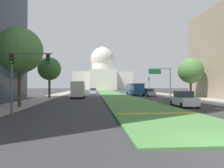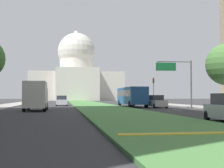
# 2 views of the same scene
# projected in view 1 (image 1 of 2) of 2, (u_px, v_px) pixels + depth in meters

# --- Properties ---
(ground_plane) EXTENTS (269.26, 269.26, 0.00)m
(ground_plane) POSITION_uv_depth(u_px,v_px,m) (110.00, 93.00, 68.73)
(ground_plane) COLOR #333335
(grass_median) EXTENTS (7.12, 110.15, 0.14)m
(grass_median) POSITION_uv_depth(u_px,v_px,m) (111.00, 93.00, 62.64)
(grass_median) COLOR #4C8442
(grass_median) RESTS_ON ground_plane
(median_curb_nose) EXTENTS (6.40, 0.50, 0.04)m
(median_curb_nose) POSITION_uv_depth(u_px,v_px,m) (158.00, 113.00, 16.75)
(median_curb_nose) COLOR gold
(median_curb_nose) RESTS_ON grass_median
(lane_dashes_right) EXTENTS (0.16, 40.81, 0.01)m
(lane_dashes_right) POSITION_uv_depth(u_px,v_px,m) (160.00, 98.00, 41.17)
(lane_dashes_right) COLOR silver
(lane_dashes_right) RESTS_ON ground_plane
(sidewalk_left) EXTENTS (4.00, 110.15, 0.15)m
(sidewalk_left) POSITION_uv_depth(u_px,v_px,m) (60.00, 94.00, 55.31)
(sidewalk_left) COLOR #9E9991
(sidewalk_left) RESTS_ON ground_plane
(sidewalk_right) EXTENTS (4.00, 110.15, 0.15)m
(sidewalk_right) POSITION_uv_depth(u_px,v_px,m) (164.00, 94.00, 57.77)
(sidewalk_right) COLOR #9E9991
(sidewalk_right) RESTS_ON ground_plane
(capitol_building) EXTENTS (35.39, 22.26, 27.36)m
(capitol_building) POSITION_uv_depth(u_px,v_px,m) (102.00, 74.00, 129.09)
(capitol_building) COLOR silver
(capitol_building) RESTS_ON ground_plane
(traffic_light_near_left) EXTENTS (3.34, 0.35, 5.20)m
(traffic_light_near_left) POSITION_uv_depth(u_px,v_px,m) (22.00, 69.00, 16.87)
(traffic_light_near_left) COLOR #515456
(traffic_light_near_left) RESTS_ON ground_plane
(traffic_light_far_right) EXTENTS (0.28, 0.35, 5.20)m
(traffic_light_far_right) POSITION_uv_depth(u_px,v_px,m) (149.00, 83.00, 64.13)
(traffic_light_far_right) COLOR #515456
(traffic_light_far_right) RESTS_ON ground_plane
(overhead_guide_sign) EXTENTS (5.07, 0.20, 6.50)m
(overhead_guide_sign) POSITION_uv_depth(u_px,v_px,m) (162.00, 76.00, 46.59)
(overhead_guide_sign) COLOR #515456
(overhead_guide_sign) RESTS_ON ground_plane
(street_tree_left_near) EXTENTS (4.92, 4.92, 8.70)m
(street_tree_left_near) POSITION_uv_depth(u_px,v_px,m) (20.00, 50.00, 22.35)
(street_tree_left_near) COLOR #4C3823
(street_tree_left_near) RESTS_ON ground_plane
(street_tree_left_mid) EXTENTS (4.14, 4.14, 7.55)m
(street_tree_left_mid) POSITION_uv_depth(u_px,v_px,m) (49.00, 69.00, 37.44)
(street_tree_left_mid) COLOR #4C3823
(street_tree_left_mid) RESTS_ON ground_plane
(street_tree_right_mid) EXTENTS (4.86, 4.86, 7.73)m
(street_tree_right_mid) POSITION_uv_depth(u_px,v_px,m) (191.00, 71.00, 39.93)
(street_tree_right_mid) COLOR #4C3823
(street_tree_right_mid) RESTS_ON ground_plane
(sedan_lead_stopped) EXTENTS (2.20, 4.56, 1.81)m
(sedan_lead_stopped) POSITION_uv_depth(u_px,v_px,m) (184.00, 99.00, 23.80)
(sedan_lead_stopped) COLOR silver
(sedan_lead_stopped) RESTS_ON ground_plane
(sedan_midblock) EXTENTS (2.02, 4.58, 1.78)m
(sedan_midblock) POSITION_uv_depth(u_px,v_px,m) (149.00, 93.00, 48.32)
(sedan_midblock) COLOR #BCBCC1
(sedan_midblock) RESTS_ON ground_plane
(sedan_distant) EXTENTS (1.94, 4.29, 1.73)m
(sedan_distant) POSITION_uv_depth(u_px,v_px,m) (93.00, 91.00, 59.00)
(sedan_distant) COLOR silver
(sedan_distant) RESTS_ON ground_plane
(box_truck_delivery) EXTENTS (2.40, 6.40, 3.20)m
(box_truck_delivery) POSITION_uv_depth(u_px,v_px,m) (78.00, 90.00, 40.13)
(box_truck_delivery) COLOR silver
(box_truck_delivery) RESTS_ON ground_plane
(city_bus) EXTENTS (2.62, 11.00, 2.95)m
(city_bus) POSITION_uv_depth(u_px,v_px,m) (135.00, 88.00, 52.70)
(city_bus) COLOR #1E4C8C
(city_bus) RESTS_ON ground_plane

